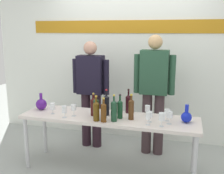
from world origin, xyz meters
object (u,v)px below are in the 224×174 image
object	(u,v)px
presenter_left	(91,89)
presenter_right	(154,88)
wine_glass_right_0	(162,117)
wine_glass_right_1	(167,112)
wine_bottle_5	(96,110)
wine_glass_right_4	(149,115)
wine_glass_left_1	(52,106)
wine_bottle_6	(114,110)
wine_glass_left_2	(74,108)
wine_bottle_4	(106,104)
wine_glass_left_0	(64,110)
wine_glass_right_2	(148,116)
wine_glass_right_5	(169,115)
wine_bottle_2	(120,108)
decanter_blue_right	(186,117)
wine_bottle_8	(94,106)
wine_bottle_7	(104,112)
wine_bottle_0	(128,103)
wine_bottle_1	(96,108)
wine_glass_right_3	(147,109)
display_table	(109,121)
wine_bottle_3	(131,108)
decanter_blue_left	(41,104)

from	to	relation	value
presenter_left	presenter_right	bearing A→B (deg)	-0.00
wine_glass_right_0	wine_glass_right_1	xyz separation A→B (m)	(0.04, 0.20, -0.01)
wine_bottle_5	wine_glass_right_4	world-z (taller)	wine_bottle_5
presenter_right	wine_glass_right_0	size ratio (longest dim) A/B	10.84
presenter_left	wine_glass_left_1	world-z (taller)	presenter_left
wine_bottle_6	wine_glass_left_2	distance (m)	0.53
wine_bottle_4	wine_glass_left_1	size ratio (longest dim) A/B	2.37
wine_glass_left_0	wine_glass_right_2	world-z (taller)	wine_glass_right_2
wine_glass_right_5	wine_bottle_4	bearing A→B (deg)	171.45
wine_glass_left_0	wine_glass_left_2	xyz separation A→B (m)	(0.09, 0.09, 0.01)
presenter_left	wine_bottle_2	bearing A→B (deg)	-47.10
decanter_blue_right	wine_bottle_2	bearing A→B (deg)	-175.44
wine_bottle_8	wine_glass_right_2	size ratio (longest dim) A/B	1.88
wine_bottle_7	wine_bottle_2	bearing A→B (deg)	50.82
wine_bottle_0	wine_bottle_1	size ratio (longest dim) A/B	1.04
wine_glass_right_3	wine_glass_left_2	bearing A→B (deg)	-164.89
wine_bottle_4	wine_glass_left_1	xyz separation A→B (m)	(-0.68, -0.14, -0.04)
presenter_left	presenter_right	size ratio (longest dim) A/B	0.94
wine_glass_left_0	wine_glass_left_1	bearing A→B (deg)	155.27
wine_bottle_1	wine_glass_right_1	bearing A→B (deg)	8.34
decanter_blue_right	wine_bottle_1	world-z (taller)	wine_bottle_1
wine_bottle_5	wine_glass_right_1	world-z (taller)	wine_bottle_5
wine_bottle_5	wine_glass_right_3	distance (m)	0.65
wine_bottle_6	wine_glass_right_0	distance (m)	0.56
wine_glass_left_1	wine_glass_right_1	distance (m)	1.44
wine_bottle_8	wine_glass_right_5	distance (m)	0.94
wine_bottle_2	wine_bottle_4	size ratio (longest dim) A/B	0.90
presenter_left	wine_glass_left_0	world-z (taller)	presenter_left
display_table	wine_glass_right_2	size ratio (longest dim) A/B	14.33
wine_glass_right_4	presenter_left	bearing A→B (deg)	144.33
wine_bottle_6	wine_glass_right_5	bearing A→B (deg)	6.95
wine_bottle_5	wine_glass_right_1	distance (m)	0.84
wine_bottle_3	wine_bottle_5	distance (m)	0.42
wine_bottle_8	wine_glass_left_2	bearing A→B (deg)	-157.59
decanter_blue_right	wine_glass_left_2	world-z (taller)	decanter_blue_right
wine_bottle_0	wine_glass_left_0	xyz separation A→B (m)	(-0.71, -0.41, -0.03)
wine_glass_left_1	wine_glass_right_0	world-z (taller)	wine_glass_right_0
wine_bottle_1	wine_bottle_8	world-z (taller)	wine_bottle_1
wine_bottle_4	wine_glass_right_4	bearing A→B (deg)	-11.24
wine_glass_right_1	wine_glass_right_3	bearing A→B (deg)	156.04
decanter_blue_right	wine_bottle_0	size ratio (longest dim) A/B	0.68
decanter_blue_left	wine_bottle_2	distance (m)	1.11
wine_bottle_4	wine_glass_right_0	world-z (taller)	wine_bottle_4
wine_glass_left_2	wine_glass_right_4	xyz separation A→B (m)	(0.94, 0.04, -0.02)
wine_glass_left_1	wine_bottle_6	bearing A→B (deg)	-4.02
presenter_left	wine_glass_right_2	xyz separation A→B (m)	(0.99, -0.81, -0.09)
wine_bottle_6	decanter_blue_right	bearing A→B (deg)	12.76
wine_glass_right_1	wine_bottle_8	bearing A→B (deg)	-177.89
wine_bottle_4	wine_glass_right_4	xyz separation A→B (m)	(0.56, -0.11, -0.05)
decanter_blue_left	wine_glass_left_2	world-z (taller)	decanter_blue_left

